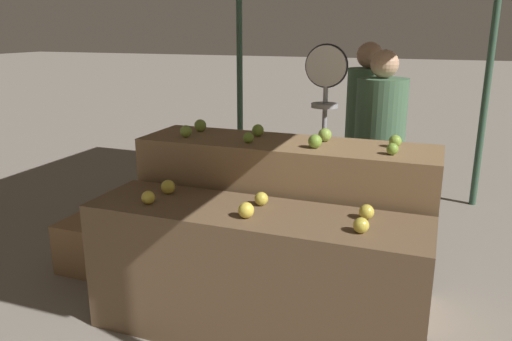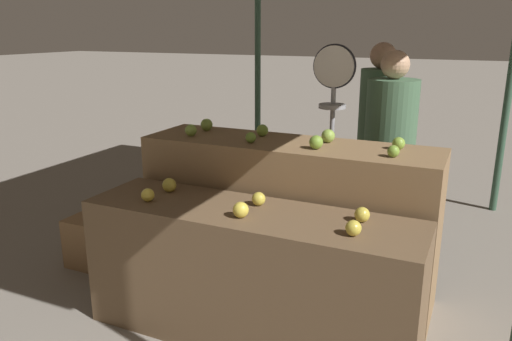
{
  "view_description": "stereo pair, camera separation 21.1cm",
  "coord_description": "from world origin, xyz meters",
  "px_view_note": "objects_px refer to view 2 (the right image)",
  "views": [
    {
      "loc": [
        0.95,
        -2.47,
        1.8
      ],
      "look_at": [
        -0.1,
        0.3,
        0.95
      ],
      "focal_mm": 35.0,
      "sensor_mm": 36.0,
      "label": 1
    },
    {
      "loc": [
        1.15,
        -2.39,
        1.8
      ],
      "look_at": [
        -0.1,
        0.3,
        0.95
      ],
      "focal_mm": 35.0,
      "sensor_mm": 36.0,
      "label": 2
    }
  ],
  "objects_px": {
    "person_vendor_at_scale": "(389,142)",
    "wooden_crate_side": "(99,240)",
    "person_customer_left": "(378,126)",
    "produce_scale": "(333,105)"
  },
  "relations": [
    {
      "from": "produce_scale",
      "to": "person_customer_left",
      "type": "distance_m",
      "value": 0.86
    },
    {
      "from": "produce_scale",
      "to": "person_vendor_at_scale",
      "type": "height_order",
      "value": "produce_scale"
    },
    {
      "from": "produce_scale",
      "to": "wooden_crate_side",
      "type": "relative_size",
      "value": 4.37
    },
    {
      "from": "person_vendor_at_scale",
      "to": "person_customer_left",
      "type": "bearing_deg",
      "value": -43.6
    },
    {
      "from": "produce_scale",
      "to": "person_customer_left",
      "type": "bearing_deg",
      "value": 75.96
    },
    {
      "from": "wooden_crate_side",
      "to": "person_customer_left",
      "type": "bearing_deg",
      "value": 41.13
    },
    {
      "from": "person_customer_left",
      "to": "wooden_crate_side",
      "type": "height_order",
      "value": "person_customer_left"
    },
    {
      "from": "produce_scale",
      "to": "person_customer_left",
      "type": "relative_size",
      "value": 1.0
    },
    {
      "from": "produce_scale",
      "to": "wooden_crate_side",
      "type": "xyz_separation_m",
      "value": [
        -1.62,
        -0.8,
        -1.06
      ]
    },
    {
      "from": "person_vendor_at_scale",
      "to": "wooden_crate_side",
      "type": "xyz_separation_m",
      "value": [
        -2.0,
        -1.13,
        -0.75
      ]
    }
  ]
}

